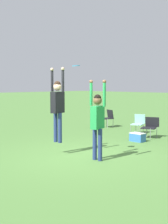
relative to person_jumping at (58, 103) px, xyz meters
The scene contains 8 objects.
ground_plane 1.73m from the person_jumping, 25.78° to the left, with size 120.00×120.00×0.00m, color #4C7A38.
person_jumping is the anchor object (origin of this frame).
person_defending 1.45m from the person_jumping, 10.99° to the left, with size 0.59×0.47×2.24m.
frisbee 1.29m from the person_jumping, ahead, with size 0.22×0.22×0.04m.
camping_chair_0 6.31m from the person_jumping, 115.87° to the left, with size 0.62×0.67×0.85m.
camping_chair_1 5.15m from the person_jumping, 96.09° to the left, with size 0.58×0.63×0.82m.
camping_chair_2 4.58m from the person_jumping, 84.62° to the left, with size 0.70×0.75×0.81m.
cooler_box 3.74m from the person_jumping, 81.17° to the left, with size 0.52×0.35×0.32m.
Camera 1 is at (6.46, -6.41, 2.13)m, focal length 50.00 mm.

